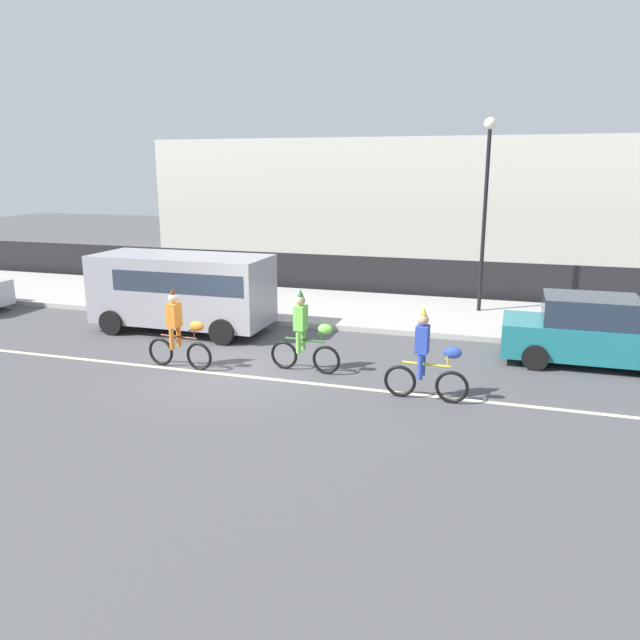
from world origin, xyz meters
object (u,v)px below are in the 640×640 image
Objects in this scene: parade_cyclist_cobalt at (427,360)px; parked_car_teal at (591,332)px; parked_van_grey at (184,287)px; parade_cyclist_lime at (305,336)px; street_lamp_post at (486,187)px; parade_cyclist_orange at (179,333)px.

parade_cyclist_cobalt is 4.89m from parked_car_teal.
parked_van_grey is at bearing 154.90° from parade_cyclist_cobalt.
parade_cyclist_lime reaches higher than parked_car_teal.
parade_cyclist_cobalt is 8.56m from street_lamp_post.
parade_cyclist_cobalt is 0.33× the size of street_lamp_post.
parked_van_grey reaches higher than parade_cyclist_lime.
parked_car_teal is at bearing -57.36° from street_lamp_post.
parade_cyclist_orange is 1.00× the size of parade_cyclist_lime.
parade_cyclist_lime is 0.33× the size of street_lamp_post.
parked_car_teal is (10.72, 0.10, -0.50)m from parked_van_grey.
parade_cyclist_orange is 0.33× the size of street_lamp_post.
parked_van_grey reaches higher than parade_cyclist_cobalt.
parade_cyclist_lime is at bearing -157.99° from parked_car_teal.
parade_cyclist_cobalt is at bearing -94.07° from street_lamp_post.
parade_cyclist_lime is 8.38m from street_lamp_post.
parade_cyclist_orange is at bearing -167.78° from parade_cyclist_lime.
parade_cyclist_orange is 1.00× the size of parade_cyclist_cobalt.
parade_cyclist_lime is 5.08m from parked_van_grey.
parade_cyclist_lime and parade_cyclist_cobalt have the same top height.
parade_cyclist_lime is (2.88, 0.62, 0.00)m from parade_cyclist_orange.
street_lamp_post is at bearing 29.68° from parked_van_grey.
street_lamp_post is (7.90, 4.50, 2.71)m from parked_van_grey.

